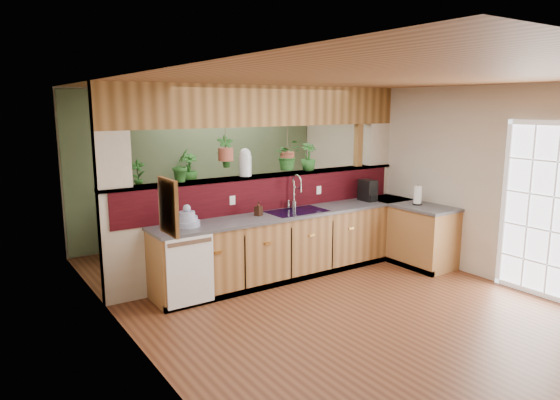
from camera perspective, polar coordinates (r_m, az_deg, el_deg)
ground at (r=6.24m, az=5.32°, el=-11.24°), size 4.60×7.00×0.01m
ceiling at (r=5.79m, az=5.78°, el=13.36°), size 4.60×7.00×0.01m
wall_back at (r=8.83m, az=-9.03°, el=3.91°), size 4.60×0.02×2.60m
wall_left at (r=4.79m, az=-16.30°, el=-2.13°), size 0.02×7.00×2.60m
wall_right at (r=7.53m, az=19.21°, el=2.28°), size 0.02×7.00×2.60m
pass_through_partition at (r=6.99m, az=-1.31°, el=1.36°), size 4.60×0.21×2.60m
pass_through_ledge at (r=6.95m, az=-1.53°, el=2.80°), size 4.60×0.21×0.04m
header_beam at (r=6.88m, az=-1.57°, el=10.70°), size 4.60×0.15×0.55m
sage_backwall at (r=8.82m, az=-8.97°, el=3.90°), size 4.55×0.02×2.55m
countertop at (r=7.24m, az=6.19°, el=-4.39°), size 4.14×1.52×0.90m
dishwasher at (r=5.89m, az=-10.19°, el=-8.00°), size 0.58×0.03×0.82m
navy_sink at (r=6.88m, az=1.93°, el=-1.94°), size 0.82×0.50×0.18m
french_door at (r=6.86m, az=27.59°, el=-1.25°), size 0.06×1.02×2.16m
framed_print at (r=4.00m, az=-12.61°, el=-0.76°), size 0.04×0.35×0.45m
faucet at (r=6.98m, az=1.78°, el=1.13°), size 0.22×0.22×0.49m
dish_stack at (r=6.09m, az=-10.57°, el=-2.21°), size 0.31×0.31×0.27m
soap_dispenser at (r=6.58m, az=-2.49°, el=-0.99°), size 0.11×0.11×0.19m
coffee_maker at (r=7.71m, az=10.03°, el=0.99°), size 0.17×0.29×0.32m
paper_towel at (r=7.56m, az=15.46°, el=0.48°), size 0.14×0.14×0.29m
glass_jar at (r=6.75m, az=-4.00°, el=4.32°), size 0.17×0.17×0.38m
ledge_plant_left at (r=6.34m, az=-11.25°, el=3.91°), size 0.29×0.26×0.42m
ledge_plant_right at (r=7.33m, az=3.26°, el=4.95°), size 0.25×0.25×0.40m
hanging_plant_a at (r=6.58m, az=-6.25°, el=6.70°), size 0.26×0.21×0.55m
hanging_plant_b at (r=7.09m, az=0.85°, el=6.64°), size 0.44×0.39×0.55m
shelving_console at (r=8.45m, az=-12.81°, el=-2.04°), size 1.70×0.84×1.09m
shelf_plant_a at (r=8.17m, az=-15.95°, el=2.89°), size 0.28×0.24×0.45m
shelf_plant_b at (r=8.47m, az=-10.34°, el=3.56°), size 0.36×0.36×0.50m
floor_plant at (r=8.57m, az=-1.77°, el=-2.76°), size 0.68×0.62×0.66m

